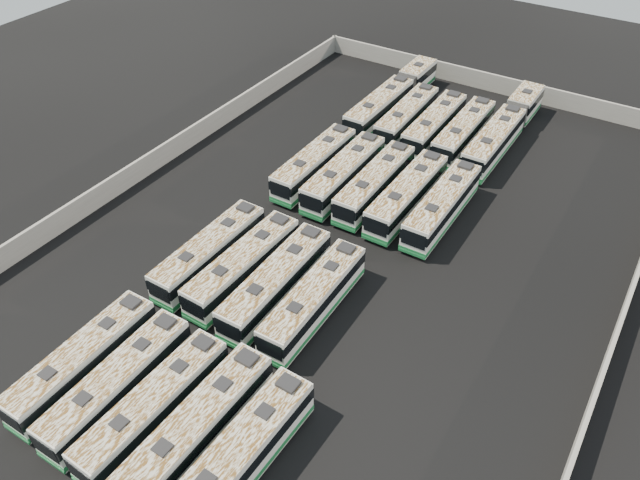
% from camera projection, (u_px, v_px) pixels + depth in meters
% --- Properties ---
extents(ground, '(140.00, 140.00, 0.00)m').
position_uv_depth(ground, '(337.00, 252.00, 53.55)').
color(ground, black).
rests_on(ground, ground).
extents(perimeter_wall, '(45.20, 73.20, 2.20)m').
position_uv_depth(perimeter_wall, '(338.00, 242.00, 52.85)').
color(perimeter_wall, gray).
rests_on(perimeter_wall, ground).
extents(bus_front_far_left, '(2.58, 11.66, 3.28)m').
position_uv_depth(bus_front_far_left, '(83.00, 361.00, 42.26)').
color(bus_front_far_left, silver).
rests_on(bus_front_far_left, ground).
extents(bus_front_left, '(2.63, 11.74, 3.30)m').
position_uv_depth(bus_front_left, '(118.00, 384.00, 40.77)').
color(bus_front_left, silver).
rests_on(bus_front_left, ground).
extents(bus_front_center, '(2.75, 11.71, 3.28)m').
position_uv_depth(bus_front_center, '(154.00, 407.00, 39.41)').
color(bus_front_center, silver).
rests_on(bus_front_center, ground).
extents(bus_front_right, '(2.77, 12.21, 3.43)m').
position_uv_depth(bus_front_right, '(197.00, 429.00, 38.12)').
color(bus_front_right, silver).
rests_on(bus_front_right, ground).
extents(bus_front_far_right, '(2.85, 12.18, 3.42)m').
position_uv_depth(bus_front_far_right, '(239.00, 458.00, 36.60)').
color(bus_front_far_right, silver).
rests_on(bus_front_far_right, ground).
extents(bus_midfront_far_left, '(2.57, 11.80, 3.32)m').
position_uv_depth(bus_midfront_far_left, '(210.00, 252.00, 50.91)').
color(bus_midfront_far_left, silver).
rests_on(bus_midfront_far_left, ground).
extents(bus_midfront_left, '(2.81, 11.97, 3.36)m').
position_uv_depth(bus_midfront_left, '(243.00, 266.00, 49.62)').
color(bus_midfront_left, silver).
rests_on(bus_midfront_left, ground).
extents(bus_midfront_center, '(2.76, 12.20, 3.43)m').
position_uv_depth(bus_midfront_center, '(276.00, 283.00, 48.08)').
color(bus_midfront_center, silver).
rests_on(bus_midfront_center, ground).
extents(bus_midfront_right, '(2.72, 11.82, 3.32)m').
position_uv_depth(bus_midfront_right, '(314.00, 300.00, 46.74)').
color(bus_midfront_right, silver).
rests_on(bus_midfront_right, ground).
extents(bus_midback_far_left, '(2.54, 11.90, 3.35)m').
position_uv_depth(bus_midback_far_left, '(314.00, 164.00, 61.17)').
color(bus_midback_far_left, silver).
rests_on(bus_midback_far_left, ground).
extents(bus_midback_left, '(2.75, 12.18, 3.42)m').
position_uv_depth(bus_midback_left, '(344.00, 174.00, 59.70)').
color(bus_midback_left, silver).
rests_on(bus_midback_left, ground).
extents(bus_midback_center, '(2.66, 11.98, 3.37)m').
position_uv_depth(bus_midback_center, '(375.00, 184.00, 58.47)').
color(bus_midback_center, silver).
rests_on(bus_midback_center, ground).
extents(bus_midback_right, '(2.63, 12.19, 3.43)m').
position_uv_depth(bus_midback_right, '(407.00, 195.00, 57.03)').
color(bus_midback_right, silver).
rests_on(bus_midback_right, ground).
extents(bus_midback_far_right, '(2.61, 12.08, 3.40)m').
position_uv_depth(bus_midback_far_right, '(442.00, 206.00, 55.75)').
color(bus_midback_far_right, silver).
rests_on(bus_midback_far_right, ground).
extents(bus_back_far_left, '(2.64, 18.70, 3.39)m').
position_uv_depth(bus_back_far_left, '(392.00, 97.00, 72.11)').
color(bus_back_far_left, silver).
rests_on(bus_back_far_left, ground).
extents(bus_back_left, '(2.78, 11.79, 3.31)m').
position_uv_depth(bus_back_left, '(407.00, 116.00, 68.56)').
color(bus_back_left, silver).
rests_on(bus_back_left, ground).
extents(bus_back_center, '(2.67, 11.93, 3.35)m').
position_uv_depth(bus_back_center, '(434.00, 125.00, 67.11)').
color(bus_back_center, silver).
rests_on(bus_back_center, ground).
extents(bus_back_right, '(2.61, 11.94, 3.36)m').
position_uv_depth(bus_back_right, '(463.00, 132.00, 65.89)').
color(bus_back_right, silver).
rests_on(bus_back_right, ground).
extents(bus_back_far_right, '(2.60, 18.95, 3.44)m').
position_uv_depth(bus_back_far_right, '(504.00, 128.00, 66.41)').
color(bus_back_far_right, silver).
rests_on(bus_back_far_right, ground).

